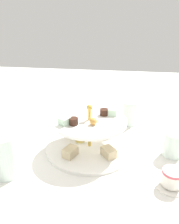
# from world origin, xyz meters

# --- Properties ---
(ground_plane) EXTENTS (2.40, 2.40, 0.00)m
(ground_plane) POSITION_xyz_m (0.00, 0.00, 0.00)
(ground_plane) COLOR silver
(tiered_serving_stand) EXTENTS (0.31, 0.31, 0.17)m
(tiered_serving_stand) POSITION_xyz_m (0.00, -0.00, 0.05)
(tiered_serving_stand) COLOR white
(tiered_serving_stand) RESTS_ON ground_plane
(water_glass_tall_right) EXTENTS (0.07, 0.07, 0.13)m
(water_glass_tall_right) POSITION_xyz_m (0.22, 0.18, 0.06)
(water_glass_tall_right) COLOR silver
(water_glass_tall_right) RESTS_ON ground_plane
(water_glass_short_left) EXTENTS (0.06, 0.06, 0.08)m
(water_glass_short_left) POSITION_xyz_m (-0.28, 0.00, 0.04)
(water_glass_short_left) COLOR silver
(water_glass_short_left) RESTS_ON ground_plane
(teacup_with_saucer) EXTENTS (0.09, 0.09, 0.05)m
(teacup_with_saucer) POSITION_xyz_m (-0.25, 0.15, 0.02)
(teacup_with_saucer) COLOR white
(teacup_with_saucer) RESTS_ON ground_plane
(butter_knife_left) EXTENTS (0.10, 0.15, 0.00)m
(butter_knife_left) POSITION_xyz_m (0.25, -0.22, 0.00)
(butter_knife_left) COLOR silver
(butter_knife_left) RESTS_ON ground_plane
(water_glass_mid_back) EXTENTS (0.06, 0.06, 0.10)m
(water_glass_mid_back) POSITION_xyz_m (-0.14, -0.21, 0.05)
(water_glass_mid_back) COLOR silver
(water_glass_mid_back) RESTS_ON ground_plane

